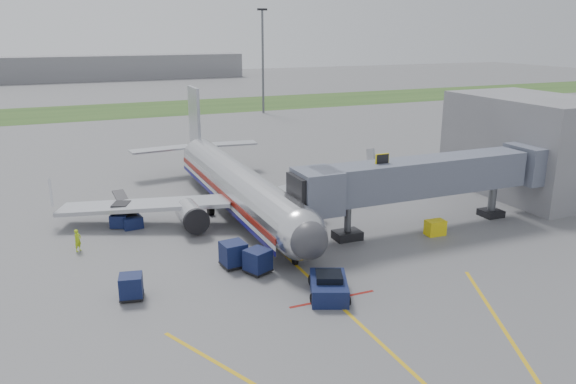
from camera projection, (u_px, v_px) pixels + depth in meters
name	position (u px, v px, depth m)	size (l,w,h in m)	color
ground	(306.00, 275.00, 39.31)	(400.00, 400.00, 0.00)	#565659
grass_strip	(128.00, 110.00, 118.83)	(300.00, 25.00, 0.01)	#2D4C1E
apron_markings	(359.00, 324.00, 32.77)	(21.52, 50.00, 0.01)	gold
airliner	(238.00, 185.00, 52.04)	(32.10, 35.67, 10.25)	silver
jet_bridge	(420.00, 178.00, 47.31)	(25.30, 4.00, 6.90)	slate
terminal	(529.00, 145.00, 58.01)	(10.00, 16.00, 10.00)	slate
light_mast_right	(263.00, 59.00, 111.95)	(2.00, 0.44, 20.40)	#595B60
distant_terminal	(62.00, 68.00, 184.64)	(120.00, 14.00, 8.00)	slate
pushback_tug	(329.00, 287.00, 36.02)	(3.58, 4.36, 1.57)	#0D1639
baggage_tug	(122.00, 215.00, 49.23)	(2.41, 3.11, 1.94)	#0D1639
baggage_cart_a	(131.00, 287.00, 35.65)	(1.74, 1.74, 1.59)	#0D1639
baggage_cart_b	(258.00, 261.00, 39.43)	(2.11, 2.11, 1.71)	#0D1639
baggage_cart_c	(233.00, 254.00, 40.45)	(1.88, 1.88, 1.84)	#0D1639
belt_loader	(128.00, 217.00, 49.56)	(2.15, 5.07, 2.41)	#0D1639
ground_power_cart	(435.00, 228.00, 46.75)	(1.64, 1.14, 1.27)	yellow
ramp_worker	(78.00, 240.00, 43.26)	(0.64, 0.42, 1.77)	#B4DA19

